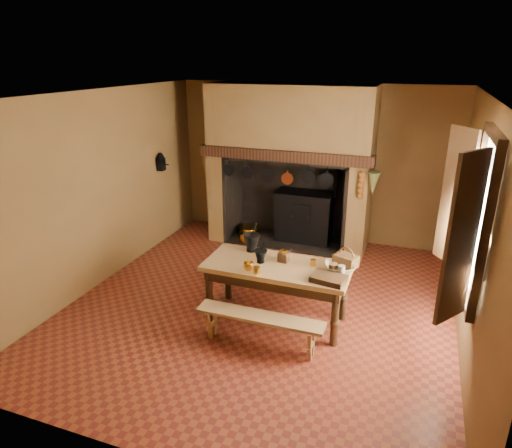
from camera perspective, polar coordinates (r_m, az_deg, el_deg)
The scene contains 28 objects.
floor at distance 6.40m, azimuth 0.76°, elevation -9.98°, with size 5.50×5.50×0.00m, color brown.
ceiling at distance 5.55m, azimuth 0.90°, elevation 15.86°, with size 5.50×5.50×0.00m, color silver.
back_wall at distance 8.38m, azimuth 7.10°, elevation 7.55°, with size 5.00×0.02×2.80m, color brown.
wall_left at distance 7.02m, azimuth -18.88°, elevation 4.09°, with size 0.02×5.50×2.80m, color brown.
wall_right at distance 5.58m, azimuth 25.86°, elevation -0.98°, with size 0.02×5.50×2.80m, color brown.
wall_front at distance 3.57m, azimuth -14.20°, elevation -11.22°, with size 5.00×0.02×2.80m, color brown.
chimney_breast at distance 7.95m, azimuth 4.35°, elevation 9.99°, with size 2.95×0.96×2.80m.
iron_range at distance 8.36m, azimuth 6.07°, elevation 1.02°, with size 1.12×0.55×1.60m.
hearth_pans at distance 8.57m, azimuth -0.95°, elevation -1.14°, with size 0.51×0.62×0.20m.
hanging_pans at distance 7.59m, azimuth 2.93°, elevation 6.03°, with size 1.92×0.29×0.27m.
onion_string at distance 7.31m, azimuth 12.98°, elevation 4.73°, with size 0.12×0.10×0.46m, color #A64A1E, non-canonical shape.
herb_bunch at distance 7.28m, azimuth 14.42°, elevation 4.95°, with size 0.20×0.20×0.35m, color brown.
window at distance 5.09m, azimuth 25.04°, elevation 0.83°, with size 0.39×1.75×1.76m.
wall_coffee_mill at distance 8.17m, azimuth -11.81°, elevation 7.79°, with size 0.23×0.16×0.31m.
work_table at distance 5.76m, azimuth 2.65°, elevation -6.21°, with size 1.81×0.81×0.79m.
bench_front at distance 5.40m, azimuth 0.50°, elevation -12.32°, with size 1.51×0.26×0.43m.
bench_back at distance 6.51m, azimuth 4.51°, elevation -6.12°, with size 1.60×0.28×0.45m.
mortar_large at distance 6.03m, azimuth -0.56°, elevation -2.23°, with size 0.23×0.23×0.40m.
mortar_small at distance 5.72m, azimuth 0.59°, elevation -3.96°, with size 0.17×0.17×0.28m.
coffee_grinder at distance 5.77m, azimuth 3.49°, elevation -4.02°, with size 0.17×0.13×0.19m.
brass_mug_a at distance 5.45m, azimuth 0.09°, elevation -5.80°, with size 0.08×0.08×0.09m, color gold.
brass_mug_b at distance 5.70m, azimuth 7.15°, elevation -4.81°, with size 0.07×0.07×0.08m, color gold.
mixing_bowl at distance 5.62m, azimuth 10.42°, elevation -5.34°, with size 0.36×0.36×0.09m, color beige.
stoneware_crock at distance 5.50m, azimuth 9.62°, elevation -5.59°, with size 0.11×0.11×0.14m, color #53391E.
glass_jar at distance 5.46m, azimuth 10.62°, elevation -5.84°, with size 0.08×0.08×0.15m, color beige.
wicker_basket at distance 5.72m, azimuth 11.16°, elevation -4.47°, with size 0.33×0.28×0.26m.
wooden_tray at distance 5.35m, azimuth 9.08°, elevation -6.76°, with size 0.39×0.28×0.07m, color #321D0F.
brass_cup at distance 5.54m, azimuth -0.95°, elevation -5.30°, with size 0.13×0.13×0.10m, color gold.
Camera 1 is at (1.82, -5.22, 3.23)m, focal length 32.00 mm.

